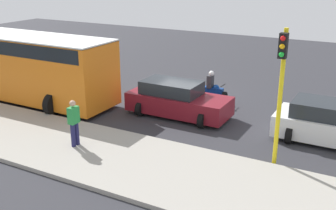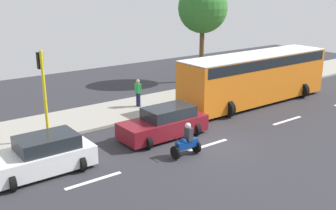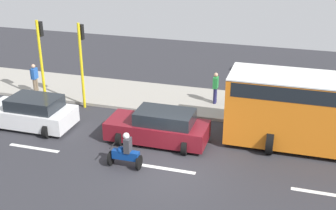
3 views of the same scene
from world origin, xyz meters
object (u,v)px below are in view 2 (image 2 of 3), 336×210
(city_bus, at_px, (256,75))
(pedestrian_near_signal, at_px, (138,92))
(street_tree_north, at_px, (203,9))
(traffic_light_midblock, at_px, (43,84))
(car_white, at_px, (42,156))
(car_maroon, at_px, (164,123))
(motorcycle, at_px, (187,142))

(city_bus, relative_size, pedestrian_near_signal, 6.51)
(street_tree_north, bearing_deg, pedestrian_near_signal, 112.17)
(traffic_light_midblock, bearing_deg, pedestrian_near_signal, -71.92)
(city_bus, bearing_deg, car_white, 96.53)
(car_maroon, bearing_deg, car_white, 92.04)
(car_maroon, xyz_separation_m, street_tree_north, (8.10, -9.60, 4.90))
(motorcycle, distance_m, street_tree_north, 15.52)
(pedestrian_near_signal, xyz_separation_m, traffic_light_midblock, (-2.14, 6.55, 1.87))
(car_maroon, xyz_separation_m, traffic_light_midblock, (2.69, 4.98, 2.22))
(motorcycle, bearing_deg, car_white, 68.51)
(car_maroon, height_order, city_bus, city_bus)
(car_white, bearing_deg, city_bus, -83.47)
(city_bus, distance_m, traffic_light_midblock, 13.39)
(car_white, distance_m, pedestrian_near_signal, 9.37)
(car_maroon, bearing_deg, motorcycle, 166.09)
(city_bus, xyz_separation_m, traffic_light_midblock, (1.24, 13.29, 1.08))
(pedestrian_near_signal, bearing_deg, car_maroon, 161.96)
(car_white, xyz_separation_m, city_bus, (1.67, -14.62, 1.13))
(car_white, height_order, pedestrian_near_signal, pedestrian_near_signal)
(car_white, bearing_deg, traffic_light_midblock, -24.56)
(city_bus, bearing_deg, traffic_light_midblock, 84.66)
(street_tree_north, bearing_deg, motorcycle, 135.98)
(city_bus, distance_m, motorcycle, 9.81)
(car_maroon, distance_m, motorcycle, 2.54)
(street_tree_north, bearing_deg, traffic_light_midblock, 110.36)
(traffic_light_midblock, distance_m, street_tree_north, 15.79)
(motorcycle, relative_size, pedestrian_near_signal, 0.91)
(city_bus, xyz_separation_m, pedestrian_near_signal, (3.38, 6.73, -0.79))
(car_white, relative_size, pedestrian_near_signal, 2.49)
(car_white, height_order, car_maroon, same)
(motorcycle, bearing_deg, city_bus, -66.28)
(car_white, xyz_separation_m, street_tree_north, (8.33, -15.92, 4.90))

